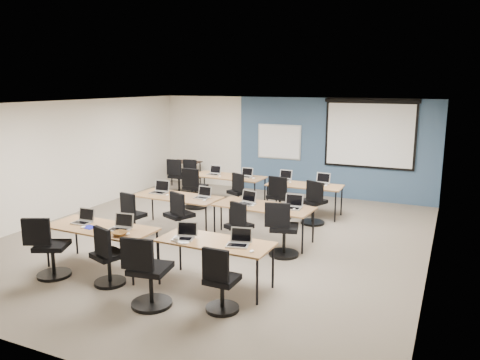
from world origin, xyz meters
The scene contains 58 objects.
floor centered at (0.00, 0.00, 0.00)m, with size 8.00×9.00×0.02m, color #6B6354.
ceiling centered at (0.00, 0.00, 2.70)m, with size 8.00×9.00×0.02m, color white.
wall_back centered at (0.00, 4.50, 1.35)m, with size 8.00×0.04×2.70m, color beige.
wall_front centered at (0.00, -4.50, 1.35)m, with size 8.00×0.04×2.70m, color beige.
wall_left centered at (-4.00, 0.00, 1.35)m, with size 0.04×9.00×2.70m, color beige.
wall_right centered at (4.00, 0.00, 1.35)m, with size 0.04×9.00×2.70m, color beige.
blue_accent_panel centered at (1.25, 4.47, 1.35)m, with size 5.50×0.04×2.70m, color #3D5977.
whiteboard centered at (-0.30, 4.43, 1.45)m, with size 1.28×0.03×0.98m.
projector_screen centered at (2.20, 4.41, 1.89)m, with size 2.40×0.10×1.82m.
training_table_front_left centered at (-1.02, -2.20, 0.69)m, with size 1.91×0.79×0.73m.
training_table_front_right centered at (1.05, -2.03, 0.68)m, with size 1.78×0.74×0.73m.
training_table_mid_left centered at (-1.04, 0.20, 0.69)m, with size 1.89×0.79×0.73m.
training_table_mid_right centered at (0.94, 0.22, 0.69)m, with size 1.94×0.81×0.73m.
training_table_back_left centered at (-1.03, 2.62, 0.69)m, with size 1.91×0.80×0.73m.
training_table_back_right centered at (1.09, 2.42, 0.68)m, with size 1.76×0.73×0.73m.
laptop_0 centered at (-1.45, -2.13, 0.79)m, with size 0.31×0.27×0.24m.
mouse_0 centered at (-1.25, -2.36, 0.74)m, with size 0.06×0.10×0.03m, color white.
task_chair_0 centered at (-1.54, -2.85, 0.42)m, with size 0.58×0.54×1.02m.
laptop_1 centered at (-0.62, -2.17, 0.79)m, with size 0.34×0.29×0.26m.
mouse_1 centered at (-0.36, -2.33, 0.74)m, with size 0.06×0.10×0.03m, color white.
task_chair_1 centered at (-0.47, -2.70, 0.40)m, with size 0.51×0.49×0.98m.
laptop_2 centered at (0.57, -2.12, 0.79)m, with size 0.32×0.27×0.25m.
mouse_2 centered at (0.70, -2.32, 0.74)m, with size 0.06×0.10×0.04m, color white.
task_chair_2 centered at (0.52, -3.03, 0.44)m, with size 0.58×0.58×1.05m.
laptop_3 centered at (1.45, -2.03, 0.79)m, with size 0.33×0.28×0.25m.
mouse_3 centered at (1.74, -2.22, 0.74)m, with size 0.06×0.09×0.03m, color white.
task_chair_3 centered at (1.50, -2.74, 0.39)m, with size 0.47×0.47×0.96m.
laptop_4 centered at (-1.54, 0.29, 0.80)m, with size 0.35×0.30×0.27m.
mouse_4 centered at (-1.25, 0.14, 0.74)m, with size 0.06×0.09×0.03m, color white.
task_chair_4 centered at (-1.56, -0.69, 0.39)m, with size 0.47×0.47×0.96m.
laptop_5 centered at (-0.46, 0.29, 0.79)m, with size 0.31×0.26×0.23m.
mouse_5 centered at (-0.31, 0.08, 0.74)m, with size 0.06×0.09×0.03m, color white.
task_chair_5 centered at (-0.61, -0.43, 0.42)m, with size 0.57×0.54×1.02m.
laptop_6 centered at (0.58, 0.23, 0.79)m, with size 0.34×0.29×0.26m.
mouse_6 centered at (0.75, 0.11, 0.74)m, with size 0.06×0.09×0.03m, color white.
task_chair_6 centered at (0.70, -0.43, 0.39)m, with size 0.49×0.47×0.95m.
laptop_7 centered at (1.51, 0.29, 0.79)m, with size 0.35×0.30×0.26m.
mouse_7 centered at (1.58, 0.18, 0.74)m, with size 0.06×0.10×0.04m, color white.
task_chair_7 centered at (1.55, -0.39, 0.43)m, with size 0.56×0.55×1.03m.
laptop_8 centered at (-1.44, 2.62, 0.79)m, with size 0.31×0.26×0.23m.
mouse_8 centered at (-1.18, 2.45, 0.74)m, with size 0.06×0.10×0.03m, color white.
task_chair_8 centered at (-1.58, 1.83, 0.43)m, with size 0.56×0.56×1.03m.
laptop_9 centered at (-0.54, 2.68, 0.79)m, with size 0.30×0.26×0.23m.
mouse_9 centered at (-0.29, 2.56, 0.74)m, with size 0.06×0.10×0.04m, color white.
task_chair_9 centered at (-0.49, 2.09, 0.39)m, with size 0.50×0.47×0.96m.
laptop_10 centered at (0.47, 2.75, 0.79)m, with size 0.32×0.27×0.24m.
mouse_10 centered at (0.70, 2.51, 0.74)m, with size 0.06×0.09×0.03m, color white.
task_chair_10 centered at (0.68, 1.83, 0.42)m, with size 0.55×0.55×1.03m.
laptop_11 centered at (1.45, 2.67, 0.79)m, with size 0.34×0.29×0.26m.
mouse_11 centered at (1.58, 2.52, 0.74)m, with size 0.06×0.10×0.03m, color white.
task_chair_11 centered at (1.51, 1.75, 0.42)m, with size 0.56×0.53×1.01m.
blue_mousepad centered at (-1.17, -2.30, 0.73)m, with size 0.22×0.18×0.01m, color #101390.
snack_bowl centered at (-0.44, -2.42, 0.76)m, with size 0.27×0.27×0.07m, color brown.
snack_plate centered at (0.64, -2.28, 0.74)m, with size 0.18×0.18×0.01m, color white.
coffee_cup centered at (0.57, -2.35, 0.78)m, with size 0.08×0.08×0.07m, color white.
utility_table centered at (-3.16, 4.03, 0.65)m, with size 0.90×0.50×0.75m.
spare_chair_a centered at (-2.50, 3.35, 0.40)m, with size 0.48×0.48×0.97m.
spare_chair_b centered at (-2.78, 2.96, 0.42)m, with size 0.53×0.53×1.01m.
Camera 1 is at (4.24, -8.01, 3.09)m, focal length 35.00 mm.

